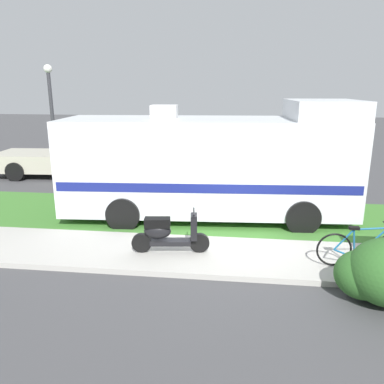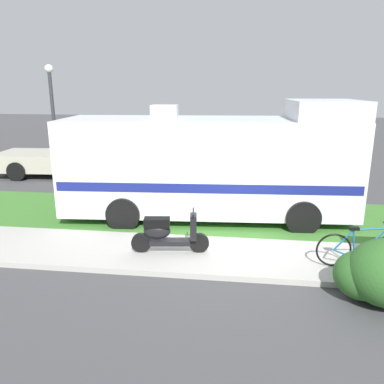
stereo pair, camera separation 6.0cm
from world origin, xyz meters
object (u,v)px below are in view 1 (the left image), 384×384
street_lamp_post (52,118)px  motorhome_rv (212,164)px  bicycle (362,249)px  pickup_truck_near (78,154)px  scooter (167,233)px

street_lamp_post → motorhome_rv: bearing=-20.4°
bicycle → street_lamp_post: size_ratio=0.41×
motorhome_rv → pickup_truck_near: (-5.97, 4.69, -0.65)m
scooter → pickup_truck_near: bearing=124.9°
pickup_truck_near → motorhome_rv: bearing=-38.1°
motorhome_rv → street_lamp_post: (-5.62, 2.09, 1.07)m
scooter → pickup_truck_near: (-5.19, 7.43, 0.36)m
scooter → pickup_truck_near: size_ratio=0.31×
motorhome_rv → pickup_truck_near: 7.61m
bicycle → scooter: bearing=176.7°
bicycle → pickup_truck_near: size_ratio=0.32×
bicycle → pickup_truck_near: pickup_truck_near is taller
bicycle → street_lamp_post: bearing=150.3°
motorhome_rv → street_lamp_post: size_ratio=1.85×
scooter → bicycle: size_ratio=0.95×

